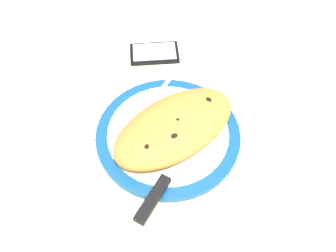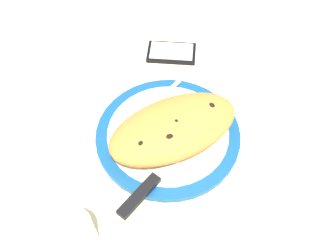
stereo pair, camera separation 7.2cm
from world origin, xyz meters
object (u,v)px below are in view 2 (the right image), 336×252
Objects in this scene: plate at (168,134)px; knife at (151,183)px; calzone at (172,129)px; water_glass at (75,238)px; smartphone at (171,53)px; fork at (147,110)px.

plate is 1.23× the size of knife.
water_glass is (25.36, 4.71, -1.20)cm from calzone.
smartphone is (-26.70, -23.78, -1.60)cm from knife.
calzone reaches higher than smartphone.
fork is 1.35× the size of smartphone.
water_glass reaches higher than plate.
water_glass is at bearing 10.53° from calzone.
knife is (10.52, 13.51, 0.29)cm from fork.
knife is at bearing 41.69° from smartphone.
calzone is 11.03cm from knife.
plate reaches higher than smartphone.
knife is at bearing 33.23° from plate.
knife is at bearing 27.41° from calzone.
plate is 7.08cm from fork.
fork is 0.75× the size of knife.
plate is at bearing -166.27° from water_glass.
knife reaches higher than smartphone.
fork is at bearing -94.49° from plate.
fork is 19.21cm from smartphone.
fork is at bearing -127.91° from knife.
water_glass is at bearing 28.98° from smartphone.
smartphone is at bearing -151.02° from water_glass.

